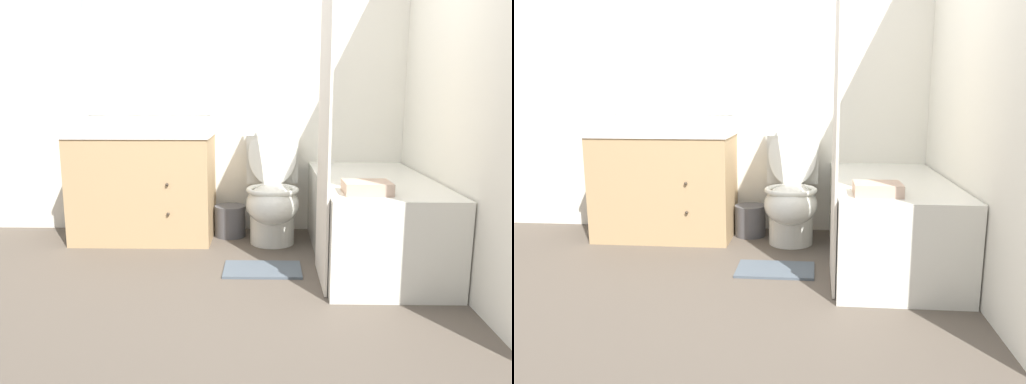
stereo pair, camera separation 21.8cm
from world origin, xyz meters
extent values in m
plane|color=brown|center=(0.00, 0.00, 0.00)|extent=(14.00, 14.00, 0.00)
cube|color=white|center=(0.00, 1.70, 1.25)|extent=(8.00, 0.05, 2.50)
cube|color=#B2BCC6|center=(-0.76, 1.67, 1.43)|extent=(1.01, 0.01, 0.93)
cube|color=white|center=(1.33, 0.84, 1.25)|extent=(0.05, 2.68, 2.50)
cube|color=tan|center=(-0.76, 1.39, 0.41)|extent=(1.06, 0.57, 0.81)
cube|color=white|center=(-0.76, 1.39, 0.83)|extent=(1.08, 0.59, 0.03)
cylinder|color=silver|center=(-0.76, 1.39, 0.79)|extent=(0.35, 0.35, 0.10)
sphere|color=#382D23|center=(-0.52, 1.10, 0.49)|extent=(0.02, 0.02, 0.02)
sphere|color=#382D23|center=(-0.52, 1.10, 0.27)|extent=(0.02, 0.02, 0.02)
cylinder|color=silver|center=(-0.76, 1.61, 0.86)|extent=(0.04, 0.04, 0.04)
cylinder|color=silver|center=(-0.76, 1.57, 0.92)|extent=(0.02, 0.11, 0.09)
cylinder|color=silver|center=(-0.82, 1.61, 0.86)|extent=(0.03, 0.03, 0.04)
cylinder|color=silver|center=(-0.71, 1.61, 0.86)|extent=(0.03, 0.03, 0.04)
cylinder|color=silver|center=(0.24, 1.28, 0.12)|extent=(0.34, 0.34, 0.24)
ellipsoid|color=silver|center=(0.24, 1.22, 0.32)|extent=(0.40, 0.52, 0.30)
torus|color=silver|center=(0.24, 1.22, 0.43)|extent=(0.39, 0.39, 0.04)
cube|color=silver|center=(0.24, 1.57, 0.62)|extent=(0.41, 0.18, 0.38)
ellipsoid|color=silver|center=(0.24, 1.45, 0.67)|extent=(0.38, 0.15, 0.48)
cube|color=silver|center=(0.92, 0.91, 0.29)|extent=(0.75, 1.53, 0.57)
cube|color=#A5A7A2|center=(0.92, 0.91, 0.57)|extent=(0.63, 1.41, 0.01)
cube|color=silver|center=(0.53, 0.50, 0.94)|extent=(0.01, 0.54, 1.88)
cylinder|color=#4C4C51|center=(-0.10, 1.46, 0.13)|extent=(0.25, 0.25, 0.25)
cube|color=white|center=(-0.36, 1.36, 0.89)|extent=(0.15, 0.15, 0.10)
ellipsoid|color=white|center=(-0.36, 1.36, 0.95)|extent=(0.07, 0.04, 0.03)
cube|color=white|center=(-1.16, 1.24, 0.88)|extent=(0.21, 0.13, 0.08)
cube|color=tan|center=(0.77, 0.38, 0.61)|extent=(0.27, 0.22, 0.07)
cube|color=#4C5660|center=(0.17, 0.66, 0.01)|extent=(0.50, 0.31, 0.02)
camera|label=1|loc=(0.19, -2.42, 1.14)|focal=35.00mm
camera|label=2|loc=(0.41, -2.41, 1.14)|focal=35.00mm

